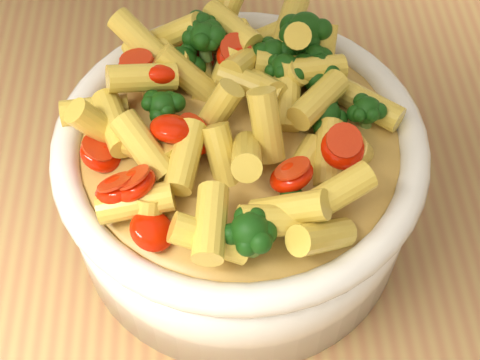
{
  "coord_description": "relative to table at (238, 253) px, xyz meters",
  "views": [
    {
      "loc": [
        -0.01,
        -0.3,
        1.33
      ],
      "look_at": [
        0.0,
        -0.03,
        0.95
      ],
      "focal_mm": 50.0,
      "sensor_mm": 36.0,
      "label": 1
    }
  ],
  "objects": [
    {
      "name": "serving_bowl",
      "position": [
        0.0,
        -0.03,
        0.16
      ],
      "size": [
        0.24,
        0.24,
        0.11
      ],
      "color": "white",
      "rests_on": "table"
    },
    {
      "name": "table",
      "position": [
        0.0,
        0.0,
        0.0
      ],
      "size": [
        1.2,
        0.8,
        0.9
      ],
      "color": "#A47E46",
      "rests_on": "ground"
    },
    {
      "name": "pasta_salad",
      "position": [
        0.0,
        -0.03,
        0.22
      ],
      "size": [
        0.19,
        0.19,
        0.04
      ],
      "color": "#FFDA50",
      "rests_on": "serving_bowl"
    }
  ]
}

